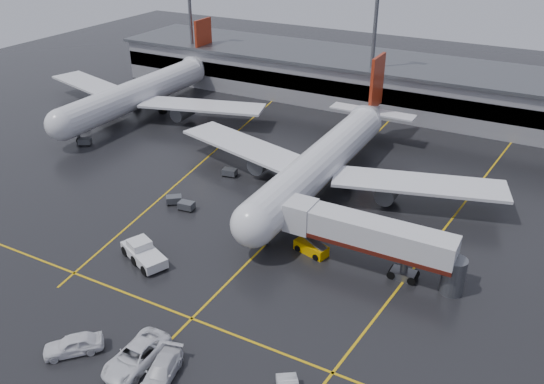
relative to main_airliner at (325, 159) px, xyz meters
The scene contains 21 objects.
ground 10.57m from the main_airliner, 90.00° to the right, with size 220.00×220.00×0.00m, color black.
apron_line_centre 10.57m from the main_airliner, 90.00° to the right, with size 0.25×90.00×0.02m, color gold.
apron_line_stop 31.98m from the main_airliner, 90.00° to the right, with size 60.00×0.25×0.02m, color gold.
apron_line_left 20.44m from the main_airliner, behind, with size 0.25×70.00×0.02m, color gold.
apron_line_right 18.49m from the main_airliner, ahead, with size 0.25×70.00×0.02m, color gold.
terminal 38.23m from the main_airliner, 90.00° to the left, with size 122.00×19.00×8.60m.
light_mast_left 56.34m from the main_airliner, 144.33° to the left, with size 3.00×1.20×25.45m.
light_mast_mid 34.26m from the main_airliner, 98.80° to the left, with size 3.00×1.20×25.45m.
main_airliner is the anchor object (origin of this frame).
second_airliner 43.68m from the main_airliner, 164.05° to the left, with size 48.80×45.60×14.10m.
jet_bridge 19.68m from the main_airliner, 52.90° to the right, with size 19.90×3.40×6.05m.
pushback_tractor 28.38m from the main_airliner, 111.81° to the right, with size 6.93×4.91×2.30m.
belt_loader 17.21m from the main_airliner, 71.41° to the right, with size 4.27×2.70×2.52m.
service_van_a 38.92m from the main_airliner, 91.04° to the right, with size 3.10×6.72×1.87m, color white.
service_van_b 39.26m from the main_airliner, 86.75° to the right, with size 2.26×5.55×1.61m, color silver.
service_van_d 40.96m from the main_airliner, 99.27° to the right, with size 2.07×5.16×1.76m, color white.
baggage_cart_a 19.91m from the main_airliner, 131.78° to the right, with size 2.14×1.53×1.12m.
baggage_cart_b 21.19m from the main_airliner, 137.68° to the right, with size 2.37×2.26×1.12m.
baggage_cart_c 14.33m from the main_airliner, 165.45° to the right, with size 2.18×1.59×1.12m.
baggage_cart_d 46.90m from the main_airliner, behind, with size 2.31×1.86×1.12m.
baggage_cart_e 40.97m from the main_airliner, behind, with size 2.38×2.09×1.12m.
Camera 1 is at (26.50, -54.94, 35.69)m, focal length 36.70 mm.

